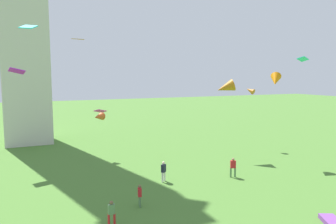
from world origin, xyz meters
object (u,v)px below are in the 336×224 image
Objects in this scene: kite_flying_9 at (225,88)px; person_0 at (233,166)px; kite_flying_1 at (17,71)px; kite_flying_0 at (275,80)px; kite_flying_4 at (78,39)px; kite_flying_2 at (303,59)px; kite_bundle_0 at (333,223)px; person_3 at (140,194)px; person_1 at (111,212)px; kite_flying_6 at (100,111)px; kite_flying_8 at (250,90)px; kite_flying_7 at (99,117)px; kite_flying_3 at (28,27)px; person_2 at (164,170)px.

person_0 is at bearing -7.41° from kite_flying_9.
kite_flying_0 is at bearing -28.95° from kite_flying_1.
kite_flying_4 is at bearing -67.86° from kite_flying_1.
kite_flying_2 reaches higher than kite_bundle_0.
person_3 is at bearing -1.20° from kite_flying_2.
person_1 is at bearing -136.35° from person_0.
kite_flying_1 is at bearing 118.92° from kite_flying_6.
person_3 is 12.52m from kite_bundle_0.
kite_flying_6 is at bearing 120.96° from kite_bundle_0.
kite_flying_0 is at bearing 46.82° from kite_flying_8.
kite_flying_7 is 24.43m from kite_bundle_0.
kite_flying_8 is at bearing -44.19° from person_3.
kite_flying_3 is at bearing 67.23° from person_3.
person_3 is at bearing -114.99° from kite_flying_6.
kite_flying_6 reaches higher than person_0.
person_3 is 14.28m from kite_flying_3.
kite_flying_4 is (-0.30, 8.53, 11.24)m from person_1.
person_1 is at bearing 6.88° from person_2.
person_1 is 1.24× the size of kite_flying_6.
kite_flying_0 is 17.07m from kite_bundle_0.
kite_flying_6 is 0.64× the size of kite_bundle_0.
kite_flying_8 is (19.57, 12.45, 6.45)m from person_3.
person_0 is at bearing -0.40° from kite_flying_2.
person_1 is 0.62× the size of kite_flying_9.
kite_flying_3 is at bearing -74.49° from kite_flying_7.
person_1 is at bearing -48.83° from kite_flying_7.
kite_flying_3 is 1.44× the size of kite_flying_4.
kite_flying_3 is 0.97× the size of kite_flying_7.
person_1 is at bearing 153.63° from kite_flying_4.
person_0 is 15.55m from kite_flying_7.
person_3 is 0.98× the size of kite_flying_1.
person_2 is at bearing -128.54° from kite_flying_0.
kite_flying_0 is at bearing 42.82° from person_0.
kite_flying_9 reaches higher than kite_bundle_0.
person_2 is 1.20× the size of kite_flying_2.
kite_flying_6 is at bearing -15.55° from kite_flying_8.
kite_flying_6 is (-17.49, 4.33, -2.86)m from kite_flying_0.
kite_flying_0 reaches higher than person_2.
person_0 is 1.25× the size of kite_flying_8.
kite_flying_4 reaches higher than kite_flying_8.
person_0 reaches higher than person_3.
person_3 is at bearing -40.21° from kite_flying_7.
person_3 is 0.74× the size of kite_flying_0.
kite_flying_6 reaches higher than person_1.
kite_flying_8 is (22.12, 14.49, 6.45)m from person_1.
person_1 reaches higher than kite_bundle_0.
kite_flying_0 reaches higher than person_3.
kite_flying_8 is at bearing -19.76° from kite_flying_6.
kite_flying_1 reaches higher than kite_flying_8.
kite_flying_7 is (-3.32, 10.18, 3.70)m from person_2.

